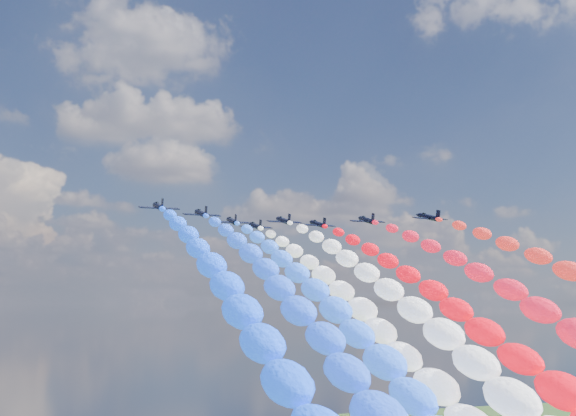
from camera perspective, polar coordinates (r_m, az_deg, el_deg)
name	(u,v)px	position (r m, az deg, el deg)	size (l,w,h in m)	color
jet_0	(159,207)	(149.43, -9.82, 0.11)	(7.84, 10.51, 2.32)	black
trail_0	(233,322)	(93.03, -4.24, -8.62)	(5.61, 109.80, 46.00)	#1448F9
jet_1	(201,213)	(159.62, -6.62, -0.42)	(7.84, 10.51, 2.32)	black
trail_1	(290,320)	(104.18, 0.16, -8.50)	(5.61, 109.80, 46.00)	blue
jet_2	(232,221)	(173.49, -4.28, -0.99)	(7.84, 10.51, 2.32)	black
trail_2	(324,318)	(118.86, 2.79, -8.34)	(5.61, 109.80, 46.00)	blue
jet_3	(284,221)	(172.16, -0.33, -0.96)	(7.84, 10.51, 2.32)	black
trail_3	(401,318)	(119.19, 8.62, -8.27)	(5.61, 109.80, 46.00)	silver
jet_4	(255,226)	(184.19, -2.49, -1.37)	(7.84, 10.51, 2.32)	black
trail_4	(350,317)	(130.24, 4.76, -8.23)	(5.61, 109.80, 46.00)	white
jet_5	(318,224)	(179.81, 2.30, -1.23)	(7.84, 10.51, 2.32)	black
trail_5	(444,317)	(128.07, 11.79, -8.12)	(5.61, 109.80, 46.00)	red
jet_6	(367,220)	(172.16, 6.01, -0.92)	(7.84, 10.51, 2.32)	black
trail_6	(525,318)	(122.56, 17.61, -7.98)	(5.61, 109.80, 46.00)	red
jet_7	(429,217)	(168.22, 10.66, -0.69)	(7.84, 10.51, 2.32)	black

